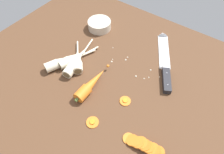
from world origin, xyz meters
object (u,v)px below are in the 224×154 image
at_px(whole_carrot, 91,85).
at_px(parsnip_mid_right, 63,62).
at_px(parsnip_front, 76,62).
at_px(carrot_slice_stray_near, 92,122).
at_px(chefs_knife, 165,58).
at_px(carrot_slice_stack, 143,145).
at_px(parsnip_mid_left, 78,60).
at_px(prep_bowl, 99,24).
at_px(carrot_slice_stray_mid, 125,101).
at_px(parsnip_back, 73,59).

height_order(whole_carrot, parsnip_mid_right, whole_carrot).
xyz_separation_m(parsnip_front, parsnip_mid_right, (-0.04, -0.03, 0.00)).
distance_m(parsnip_front, carrot_slice_stray_near, 0.27).
relative_size(chefs_knife, parsnip_front, 1.40).
bearing_deg(carrot_slice_stack, whole_carrot, 164.03).
distance_m(chefs_knife, parsnip_front, 0.37).
relative_size(chefs_knife, carrot_slice_stack, 2.38).
bearing_deg(parsnip_mid_left, whole_carrot, -27.69).
bearing_deg(parsnip_mid_left, carrot_slice_stack, -19.79).
distance_m(carrot_slice_stray_near, prep_bowl, 0.49).
distance_m(parsnip_mid_left, carrot_slice_stray_mid, 0.26).
distance_m(parsnip_mid_right, carrot_slice_stray_mid, 0.30).
bearing_deg(chefs_knife, prep_bowl, 179.95).
height_order(carrot_slice_stray_mid, prep_bowl, prep_bowl).
relative_size(parsnip_back, prep_bowl, 1.71).
bearing_deg(prep_bowl, carrot_slice_stray_near, -55.07).
xyz_separation_m(parsnip_mid_left, carrot_slice_stray_mid, (0.26, -0.04, -0.02)).
xyz_separation_m(parsnip_mid_left, carrot_slice_stack, (0.39, -0.14, -0.01)).
bearing_deg(parsnip_back, parsnip_front, -15.28).
relative_size(parsnip_back, carrot_slice_stray_mid, 4.62).
bearing_deg(parsnip_back, whole_carrot, -22.42).
distance_m(parsnip_mid_left, carrot_slice_stray_near, 0.27).
height_order(carrot_slice_stack, carrot_slice_stray_mid, carrot_slice_stack).
bearing_deg(carrot_slice_stray_mid, parsnip_back, 173.31).
bearing_deg(prep_bowl, chefs_knife, -0.05).
xyz_separation_m(whole_carrot, parsnip_back, (-0.14, 0.06, -0.00)).
bearing_deg(prep_bowl, carrot_slice_stray_mid, -39.75).
xyz_separation_m(parsnip_front, carrot_slice_stray_near, (0.21, -0.16, -0.02)).
bearing_deg(carrot_slice_stray_mid, chefs_knife, 85.40).
bearing_deg(carrot_slice_stray_near, parsnip_mid_left, 141.61).
xyz_separation_m(carrot_slice_stack, carrot_slice_stray_near, (-0.18, -0.03, -0.01)).
bearing_deg(carrot_slice_stack, carrot_slice_stray_mid, 142.00).
relative_size(whole_carrot, parsnip_back, 1.07).
bearing_deg(parsnip_back, carrot_slice_stray_near, -34.93).
bearing_deg(chefs_knife, parsnip_back, -141.81).
height_order(parsnip_mid_right, carrot_slice_stack, parsnip_mid_right).
xyz_separation_m(chefs_knife, carrot_slice_stray_near, (-0.07, -0.40, -0.00)).
relative_size(parsnip_mid_left, prep_bowl, 1.36).
bearing_deg(chefs_knife, whole_carrot, -118.14).
distance_m(chefs_knife, parsnip_mid_left, 0.36).
relative_size(carrot_slice_stack, prep_bowl, 1.22).
relative_size(parsnip_front, parsnip_mid_left, 1.53).
xyz_separation_m(chefs_knife, parsnip_back, (-0.30, -0.24, 0.01)).
xyz_separation_m(carrot_slice_stack, prep_bowl, (-0.46, 0.37, 0.01)).
bearing_deg(carrot_slice_stack, prep_bowl, 140.75).
relative_size(whole_carrot, parsnip_front, 0.88).
relative_size(parsnip_mid_right, carrot_slice_stack, 1.58).
relative_size(chefs_knife, parsnip_mid_right, 1.51).
bearing_deg(whole_carrot, carrot_slice_stray_mid, 10.86).
bearing_deg(parsnip_front, parsnip_mid_right, -145.41).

